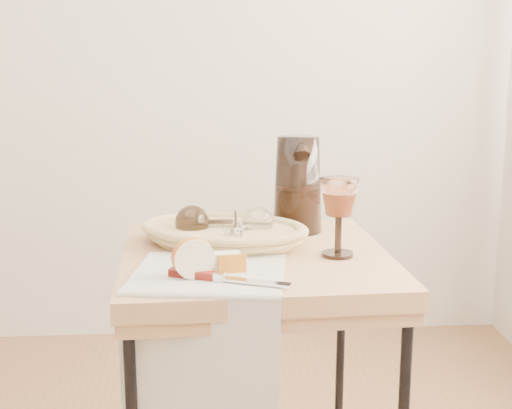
{
  "coord_description": "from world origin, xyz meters",
  "views": [
    {
      "loc": [
        0.5,
        -1.2,
        1.24
      ],
      "look_at": [
        0.61,
        0.35,
        0.9
      ],
      "focal_mm": 49.25,
      "sensor_mm": 36.0,
      "label": 1
    }
  ],
  "objects_px": {
    "goblet_lying_b": "(247,226)",
    "wine_goblet": "(339,217)",
    "goblet_lying_a": "(211,222)",
    "bread_basket": "(224,235)",
    "apple_half": "(193,257)",
    "tea_towel": "(209,273)",
    "pitcher": "(298,184)",
    "table_knife": "(224,276)",
    "side_table": "(255,407)"
  },
  "relations": [
    {
      "from": "pitcher",
      "to": "tea_towel",
      "type": "bearing_deg",
      "value": -120.93
    },
    {
      "from": "bread_basket",
      "to": "table_knife",
      "type": "bearing_deg",
      "value": -73.34
    },
    {
      "from": "tea_towel",
      "to": "pitcher",
      "type": "xyz_separation_m",
      "value": [
        0.23,
        0.36,
        0.12
      ]
    },
    {
      "from": "tea_towel",
      "to": "goblet_lying_a",
      "type": "height_order",
      "value": "goblet_lying_a"
    },
    {
      "from": "side_table",
      "to": "wine_goblet",
      "type": "xyz_separation_m",
      "value": [
        0.19,
        -0.04,
        0.48
      ]
    },
    {
      "from": "side_table",
      "to": "goblet_lying_a",
      "type": "relative_size",
      "value": 5.78
    },
    {
      "from": "goblet_lying_b",
      "to": "pitcher",
      "type": "height_order",
      "value": "pitcher"
    },
    {
      "from": "goblet_lying_b",
      "to": "wine_goblet",
      "type": "relative_size",
      "value": 0.68
    },
    {
      "from": "goblet_lying_a",
      "to": "apple_half",
      "type": "distance_m",
      "value": 0.28
    },
    {
      "from": "pitcher",
      "to": "wine_goblet",
      "type": "height_order",
      "value": "pitcher"
    },
    {
      "from": "table_knife",
      "to": "side_table",
      "type": "bearing_deg",
      "value": 92.37
    },
    {
      "from": "tea_towel",
      "to": "goblet_lying_a",
      "type": "relative_size",
      "value": 2.32
    },
    {
      "from": "tea_towel",
      "to": "goblet_lying_b",
      "type": "xyz_separation_m",
      "value": [
        0.09,
        0.21,
        0.05
      ]
    },
    {
      "from": "side_table",
      "to": "goblet_lying_b",
      "type": "distance_m",
      "value": 0.45
    },
    {
      "from": "bread_basket",
      "to": "goblet_lying_b",
      "type": "xyz_separation_m",
      "value": [
        0.05,
        -0.02,
        0.03
      ]
    },
    {
      "from": "apple_half",
      "to": "table_knife",
      "type": "relative_size",
      "value": 0.36
    },
    {
      "from": "bread_basket",
      "to": "table_knife",
      "type": "height_order",
      "value": "bread_basket"
    },
    {
      "from": "goblet_lying_a",
      "to": "goblet_lying_b",
      "type": "bearing_deg",
      "value": 155.61
    },
    {
      "from": "bread_basket",
      "to": "goblet_lying_b",
      "type": "distance_m",
      "value": 0.06
    },
    {
      "from": "tea_towel",
      "to": "wine_goblet",
      "type": "relative_size",
      "value": 1.71
    },
    {
      "from": "goblet_lying_a",
      "to": "wine_goblet",
      "type": "relative_size",
      "value": 0.74
    },
    {
      "from": "side_table",
      "to": "tea_towel",
      "type": "xyz_separation_m",
      "value": [
        -0.11,
        -0.16,
        0.39
      ]
    },
    {
      "from": "goblet_lying_a",
      "to": "apple_half",
      "type": "xyz_separation_m",
      "value": [
        -0.04,
        -0.28,
        -0.01
      ]
    },
    {
      "from": "side_table",
      "to": "tea_towel",
      "type": "bearing_deg",
      "value": -124.46
    },
    {
      "from": "bread_basket",
      "to": "apple_half",
      "type": "height_order",
      "value": "apple_half"
    },
    {
      "from": "tea_towel",
      "to": "apple_half",
      "type": "relative_size",
      "value": 3.5
    },
    {
      "from": "goblet_lying_b",
      "to": "wine_goblet",
      "type": "distance_m",
      "value": 0.23
    },
    {
      "from": "pitcher",
      "to": "goblet_lying_a",
      "type": "bearing_deg",
      "value": -152.65
    },
    {
      "from": "pitcher",
      "to": "table_knife",
      "type": "relative_size",
      "value": 1.13
    },
    {
      "from": "goblet_lying_b",
      "to": "pitcher",
      "type": "bearing_deg",
      "value": -4.33
    },
    {
      "from": "tea_towel",
      "to": "bread_basket",
      "type": "bearing_deg",
      "value": 89.01
    },
    {
      "from": "tea_towel",
      "to": "apple_half",
      "type": "xyz_separation_m",
      "value": [
        -0.03,
        -0.03,
        0.04
      ]
    },
    {
      "from": "goblet_lying_b",
      "to": "table_knife",
      "type": "distance_m",
      "value": 0.28
    },
    {
      "from": "goblet_lying_b",
      "to": "pitcher",
      "type": "distance_m",
      "value": 0.21
    },
    {
      "from": "goblet_lying_b",
      "to": "apple_half",
      "type": "xyz_separation_m",
      "value": [
        -0.12,
        -0.24,
        -0.0
      ]
    },
    {
      "from": "bread_basket",
      "to": "goblet_lying_a",
      "type": "relative_size",
      "value": 2.68
    },
    {
      "from": "goblet_lying_a",
      "to": "table_knife",
      "type": "xyz_separation_m",
      "value": [
        0.03,
        -0.31,
        -0.04
      ]
    },
    {
      "from": "side_table",
      "to": "wine_goblet",
      "type": "bearing_deg",
      "value": -11.76
    },
    {
      "from": "pitcher",
      "to": "bread_basket",
      "type": "bearing_deg",
      "value": -145.49
    },
    {
      "from": "goblet_lying_a",
      "to": "wine_goblet",
      "type": "xyz_separation_m",
      "value": [
        0.29,
        -0.13,
        0.04
      ]
    },
    {
      "from": "pitcher",
      "to": "wine_goblet",
      "type": "distance_m",
      "value": 0.25
    },
    {
      "from": "goblet_lying_a",
      "to": "wine_goblet",
      "type": "distance_m",
      "value": 0.32
    },
    {
      "from": "bread_basket",
      "to": "tea_towel",
      "type": "bearing_deg",
      "value": -80.99
    },
    {
      "from": "apple_half",
      "to": "table_knife",
      "type": "xyz_separation_m",
      "value": [
        0.06,
        -0.03,
        -0.03
      ]
    },
    {
      "from": "goblet_lying_a",
      "to": "pitcher",
      "type": "xyz_separation_m",
      "value": [
        0.23,
        0.11,
        0.07
      ]
    },
    {
      "from": "tea_towel",
      "to": "table_knife",
      "type": "height_order",
      "value": "table_knife"
    },
    {
      "from": "tea_towel",
      "to": "goblet_lying_b",
      "type": "bearing_deg",
      "value": 74.76
    },
    {
      "from": "side_table",
      "to": "tea_towel",
      "type": "height_order",
      "value": "tea_towel"
    },
    {
      "from": "table_knife",
      "to": "goblet_lying_b",
      "type": "bearing_deg",
      "value": 99.44
    },
    {
      "from": "goblet_lying_a",
      "to": "bread_basket",
      "type": "bearing_deg",
      "value": 152.67
    }
  ]
}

